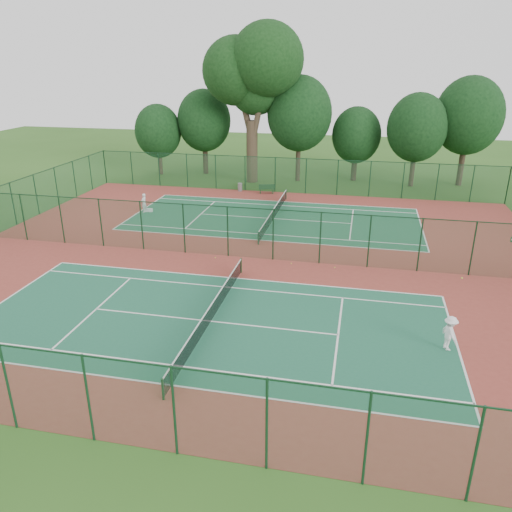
# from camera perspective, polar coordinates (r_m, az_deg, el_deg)

# --- Properties ---
(ground) EXTENTS (120.00, 120.00, 0.00)m
(ground) POSITION_cam_1_polar(r_m,az_deg,el_deg) (33.55, -0.65, -0.20)
(ground) COLOR #2D591B
(ground) RESTS_ON ground
(red_pad) EXTENTS (40.00, 36.00, 0.01)m
(red_pad) POSITION_cam_1_polar(r_m,az_deg,el_deg) (33.55, -0.65, -0.19)
(red_pad) COLOR maroon
(red_pad) RESTS_ON ground
(court_near) EXTENTS (23.77, 10.97, 0.01)m
(court_near) POSITION_cam_1_polar(r_m,az_deg,el_deg) (25.68, -5.13, -7.45)
(court_near) COLOR #1D5D41
(court_near) RESTS_ON red_pad
(court_far) EXTENTS (23.77, 10.97, 0.01)m
(court_far) POSITION_cam_1_polar(r_m,az_deg,el_deg) (41.87, 2.08, 4.29)
(court_far) COLOR #1C5A38
(court_far) RESTS_ON red_pad
(fence_north) EXTENTS (40.00, 0.09, 3.50)m
(fence_north) POSITION_cam_1_polar(r_m,az_deg,el_deg) (50.03, 3.96, 9.18)
(fence_north) COLOR #194C2C
(fence_north) RESTS_ON ground
(fence_south) EXTENTS (40.00, 0.09, 3.50)m
(fence_south) POSITION_cam_1_polar(r_m,az_deg,el_deg) (17.76, -14.16, -16.14)
(fence_south) COLOR #194C2C
(fence_south) RESTS_ON ground
(fence_divider) EXTENTS (40.00, 0.09, 3.50)m
(fence_divider) POSITION_cam_1_polar(r_m,az_deg,el_deg) (32.94, -0.66, 2.65)
(fence_divider) COLOR #174727
(fence_divider) RESTS_ON ground
(tennis_net_near) EXTENTS (0.10, 12.90, 0.97)m
(tennis_net_near) POSITION_cam_1_polar(r_m,az_deg,el_deg) (25.43, -5.17, -6.41)
(tennis_net_near) COLOR #153A1C
(tennis_net_near) RESTS_ON ground
(tennis_net_far) EXTENTS (0.10, 12.90, 0.97)m
(tennis_net_far) POSITION_cam_1_polar(r_m,az_deg,el_deg) (41.72, 2.09, 4.98)
(tennis_net_far) COLOR #153B24
(tennis_net_far) RESTS_ON ground
(player_near) EXTENTS (0.98, 1.23, 1.67)m
(player_near) POSITION_cam_1_polar(r_m,az_deg,el_deg) (24.53, 21.27, -8.22)
(player_near) COLOR white
(player_near) RESTS_ON court_near
(player_far) EXTENTS (0.50, 0.67, 1.66)m
(player_far) POSITION_cam_1_polar(r_m,az_deg,el_deg) (44.51, -12.69, 5.94)
(player_far) COLOR silver
(player_far) RESTS_ON court_far
(trash_bin) EXTENTS (0.56, 0.56, 0.81)m
(trash_bin) POSITION_cam_1_polar(r_m,az_deg,el_deg) (50.90, -1.84, 7.88)
(trash_bin) COLOR gray
(trash_bin) RESTS_ON red_pad
(bench) EXTENTS (1.63, 0.78, 0.97)m
(bench) POSITION_cam_1_polar(r_m,az_deg,el_deg) (49.82, 1.22, 7.70)
(bench) COLOR #13371A
(bench) RESTS_ON red_pad
(kit_bag) EXTENTS (0.79, 0.36, 0.29)m
(kit_bag) POSITION_cam_1_polar(r_m,az_deg,el_deg) (44.79, -12.23, 5.14)
(kit_bag) COLOR silver
(kit_bag) RESTS_ON red_pad
(stray_ball_a) EXTENTS (0.07, 0.07, 0.07)m
(stray_ball_a) POSITION_cam_1_polar(r_m,az_deg,el_deg) (32.58, 4.06, -0.85)
(stray_ball_a) COLOR yellow
(stray_ball_a) RESTS_ON red_pad
(stray_ball_b) EXTENTS (0.07, 0.07, 0.07)m
(stray_ball_b) POSITION_cam_1_polar(r_m,az_deg,el_deg) (32.26, 8.99, -1.31)
(stray_ball_b) COLOR #D0F238
(stray_ball_b) RESTS_ON red_pad
(stray_ball_c) EXTENTS (0.07, 0.07, 0.07)m
(stray_ball_c) POSITION_cam_1_polar(r_m,az_deg,el_deg) (33.56, -4.68, -0.18)
(stray_ball_c) COLOR #D0E234
(stray_ball_c) RESTS_ON red_pad
(big_tree) EXTENTS (10.49, 7.68, 16.11)m
(big_tree) POSITION_cam_1_polar(r_m,az_deg,el_deg) (53.82, -0.30, 20.46)
(big_tree) COLOR #3C2D20
(big_tree) RESTS_ON ground
(evergreen_row) EXTENTS (39.00, 5.00, 12.00)m
(evergreen_row) POSITION_cam_1_polar(r_m,az_deg,el_deg) (56.40, 5.37, 8.72)
(evergreen_row) COLOR black
(evergreen_row) RESTS_ON ground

